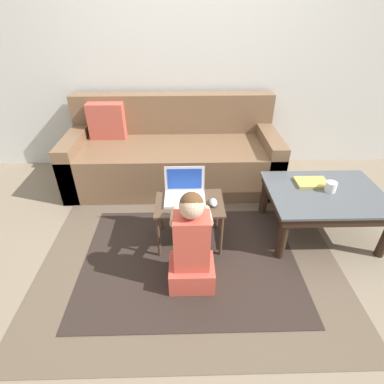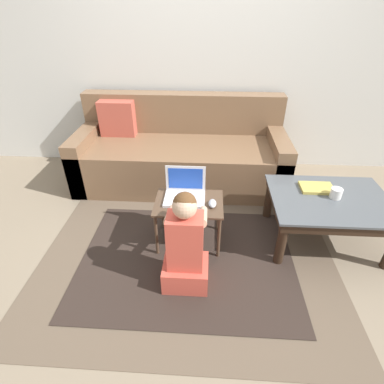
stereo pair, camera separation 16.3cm
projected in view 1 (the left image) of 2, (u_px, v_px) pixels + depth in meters
ground_plane at (195, 247)px, 2.40m from camera, size 16.00×16.00×0.00m
wall_back at (191, 49)px, 3.02m from camera, size 9.00×0.06×2.50m
area_rug at (190, 260)px, 2.28m from camera, size 2.22×1.67×0.01m
couch at (172, 155)px, 3.14m from camera, size 2.11×0.86×0.86m
coffee_table at (324, 199)px, 2.38m from camera, size 0.89×0.68×0.41m
laptop_desk at (189, 208)px, 2.27m from camera, size 0.51×0.37×0.39m
laptop at (185, 194)px, 2.27m from camera, size 0.31×0.22×0.23m
computer_mouse at (213, 202)px, 2.21m from camera, size 0.06×0.10×0.04m
person_seated at (192, 247)px, 1.94m from camera, size 0.30×0.40×0.74m
cup_on_table at (331, 187)px, 2.33m from camera, size 0.09×0.09×0.08m
book_on_table at (312, 182)px, 2.44m from camera, size 0.25×0.17×0.02m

